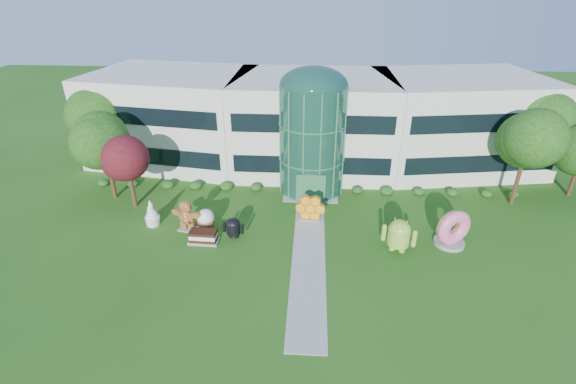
# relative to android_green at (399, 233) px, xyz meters

# --- Properties ---
(ground) EXTENTS (140.00, 140.00, 0.00)m
(ground) POSITION_rel_android_green_xyz_m (-6.54, -2.09, -1.50)
(ground) COLOR #215114
(ground) RESTS_ON ground
(building) EXTENTS (46.00, 15.00, 9.30)m
(building) POSITION_rel_android_green_xyz_m (-6.54, 15.91, 3.15)
(building) COLOR beige
(building) RESTS_ON ground
(atrium) EXTENTS (6.00, 6.00, 9.80)m
(atrium) POSITION_rel_android_green_xyz_m (-6.54, 9.91, 3.40)
(atrium) COLOR #194738
(atrium) RESTS_ON ground
(walkway) EXTENTS (2.40, 20.00, 0.04)m
(walkway) POSITION_rel_android_green_xyz_m (-6.54, -0.09, -1.48)
(walkway) COLOR #9E9E93
(walkway) RESTS_ON ground
(tree_red) EXTENTS (4.00, 4.00, 6.00)m
(tree_red) POSITION_rel_android_green_xyz_m (-22.04, 5.41, 1.50)
(tree_red) COLOR #3F0C14
(tree_red) RESTS_ON ground
(trees_backdrop) EXTENTS (52.00, 8.00, 8.40)m
(trees_backdrop) POSITION_rel_android_green_xyz_m (-6.54, 10.91, 2.70)
(trees_backdrop) COLOR #0F3F10
(trees_backdrop) RESTS_ON ground
(android_green) EXTENTS (3.06, 2.51, 2.99)m
(android_green) POSITION_rel_android_green_xyz_m (0.00, 0.00, 0.00)
(android_green) COLOR #8CBF3D
(android_green) RESTS_ON ground
(android_black) EXTENTS (1.86, 1.36, 1.97)m
(android_black) POSITION_rel_android_green_xyz_m (-12.43, 1.00, -0.51)
(android_black) COLOR black
(android_black) RESTS_ON ground
(donut) EXTENTS (3.17, 2.41, 2.98)m
(donut) POSITION_rel_android_green_xyz_m (4.11, 1.11, -0.01)
(donut) COLOR #F35C8D
(donut) RESTS_ON ground
(gingerbread) EXTENTS (3.06, 1.76, 2.66)m
(gingerbread) POSITION_rel_android_green_xyz_m (-16.29, 1.86, -0.17)
(gingerbread) COLOR brown
(gingerbread) RESTS_ON ground
(ice_cream_sandwich) EXTENTS (2.31, 1.23, 1.01)m
(ice_cream_sandwich) POSITION_rel_android_green_xyz_m (-14.60, 0.16, -0.99)
(ice_cream_sandwich) COLOR black
(ice_cream_sandwich) RESTS_ON ground
(honeycomb) EXTENTS (2.69, 1.19, 2.05)m
(honeycomb) POSITION_rel_android_green_xyz_m (-6.51, 4.03, -0.47)
(honeycomb) COLOR orange
(honeycomb) RESTS_ON ground
(froyo) EXTENTS (1.40, 1.40, 2.25)m
(froyo) POSITION_rel_android_green_xyz_m (-19.36, 2.41, -0.37)
(froyo) COLOR white
(froyo) RESTS_ON ground
(cupcake) EXTENTS (1.58, 1.58, 1.79)m
(cupcake) POSITION_rel_android_green_xyz_m (-14.83, 2.03, -0.60)
(cupcake) COLOR white
(cupcake) RESTS_ON ground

